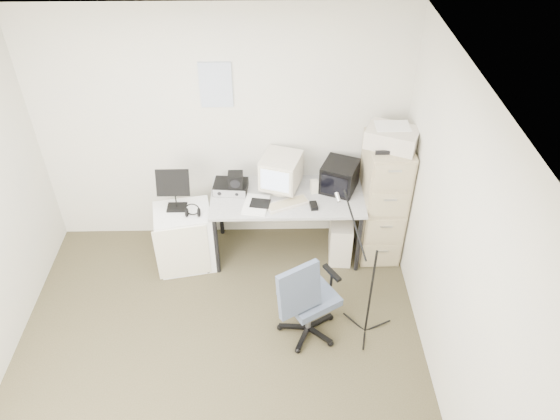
{
  "coord_description": "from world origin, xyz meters",
  "views": [
    {
      "loc": [
        0.48,
        -2.82,
        3.96
      ],
      "look_at": [
        0.55,
        0.95,
        0.95
      ],
      "focal_mm": 35.0,
      "sensor_mm": 36.0,
      "label": 1
    }
  ],
  "objects_px": {
    "side_cart": "(185,238)",
    "office_chair": "(309,296)",
    "filing_cabinet": "(382,199)",
    "desk": "(287,224)"
  },
  "relations": [
    {
      "from": "desk",
      "to": "office_chair",
      "type": "xyz_separation_m",
      "value": [
        0.16,
        -1.08,
        0.11
      ]
    },
    {
      "from": "side_cart",
      "to": "office_chair",
      "type": "bearing_deg",
      "value": -48.76
    },
    {
      "from": "filing_cabinet",
      "to": "side_cart",
      "type": "distance_m",
      "value": 2.01
    },
    {
      "from": "desk",
      "to": "side_cart",
      "type": "xyz_separation_m",
      "value": [
        -1.02,
        -0.16,
        -0.03
      ]
    },
    {
      "from": "office_chair",
      "to": "filing_cabinet",
      "type": "bearing_deg",
      "value": 23.89
    },
    {
      "from": "filing_cabinet",
      "to": "office_chair",
      "type": "distance_m",
      "value": 1.38
    },
    {
      "from": "filing_cabinet",
      "to": "desk",
      "type": "height_order",
      "value": "filing_cabinet"
    },
    {
      "from": "office_chair",
      "to": "side_cart",
      "type": "distance_m",
      "value": 1.51
    },
    {
      "from": "filing_cabinet",
      "to": "side_cart",
      "type": "height_order",
      "value": "filing_cabinet"
    },
    {
      "from": "side_cart",
      "to": "desk",
      "type": "bearing_deg",
      "value": -2.1
    }
  ]
}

